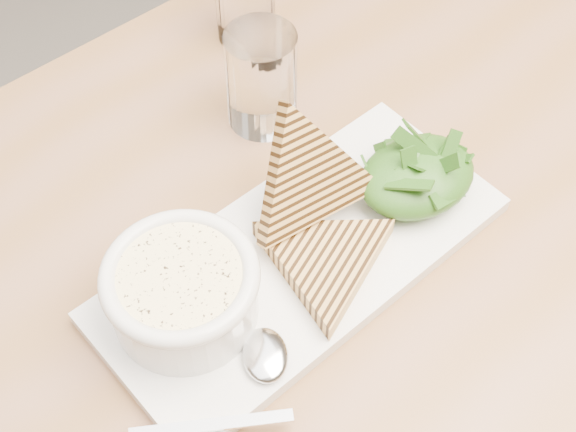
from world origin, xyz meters
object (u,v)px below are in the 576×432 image
table_top (379,252)px  glass_far (245,0)px  glass_near (261,79)px  soup_bowl (184,296)px  platter (300,259)px

table_top → glass_far: glass_far is taller
glass_near → glass_far: size_ratio=1.09×
soup_bowl → glass_near: (0.18, 0.17, 0.01)m
soup_bowl → glass_far: glass_far is taller
table_top → soup_bowl: size_ratio=10.01×
glass_far → platter: bearing=-113.2°
platter → glass_near: size_ratio=3.48×
platter → soup_bowl: 0.12m
glass_near → platter: bearing=-112.1°
table_top → platter: size_ratio=3.26×
table_top → platter: (-0.08, 0.02, 0.03)m
soup_bowl → glass_far: (0.24, 0.28, 0.01)m
table_top → glass_near: bearing=92.2°
glass_near → glass_far: bearing=65.4°
table_top → glass_near: size_ratio=11.32×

